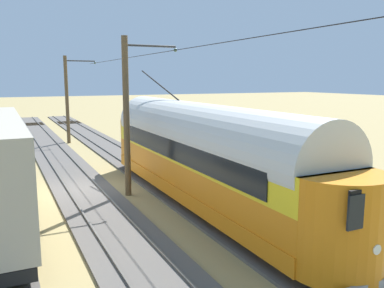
{
  "coord_description": "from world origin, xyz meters",
  "views": [
    {
      "loc": [
        3.4,
        19.18,
        5.29
      ],
      "look_at": [
        -4.41,
        2.94,
        2.37
      ],
      "focal_mm": 37.76,
      "sensor_mm": 36.0,
      "label": 1
    }
  ],
  "objects_px": {
    "switch_stand": "(134,141)",
    "catenary_pole_mid_near": "(128,114)",
    "catenary_pole_foreground": "(68,98)",
    "vintage_streetcar": "(201,152)"
  },
  "relations": [
    {
      "from": "switch_stand",
      "to": "catenary_pole_foreground",
      "type": "bearing_deg",
      "value": -56.94
    },
    {
      "from": "catenary_pole_foreground",
      "to": "catenary_pole_mid_near",
      "type": "height_order",
      "value": "same"
    },
    {
      "from": "catenary_pole_foreground",
      "to": "switch_stand",
      "type": "relative_size",
      "value": 5.78
    },
    {
      "from": "vintage_streetcar",
      "to": "catenary_pole_foreground",
      "type": "distance_m",
      "value": 19.79
    },
    {
      "from": "vintage_streetcar",
      "to": "catenary_pole_foreground",
      "type": "bearing_deg",
      "value": -83.2
    },
    {
      "from": "vintage_streetcar",
      "to": "catenary_pole_mid_near",
      "type": "height_order",
      "value": "catenary_pole_mid_near"
    },
    {
      "from": "vintage_streetcar",
      "to": "switch_stand",
      "type": "relative_size",
      "value": 14.29
    },
    {
      "from": "switch_stand",
      "to": "vintage_streetcar",
      "type": "bearing_deg",
      "value": 84.2
    },
    {
      "from": "switch_stand",
      "to": "catenary_pole_mid_near",
      "type": "bearing_deg",
      "value": 71.49
    },
    {
      "from": "vintage_streetcar",
      "to": "switch_stand",
      "type": "height_order",
      "value": "vintage_streetcar"
    }
  ]
}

